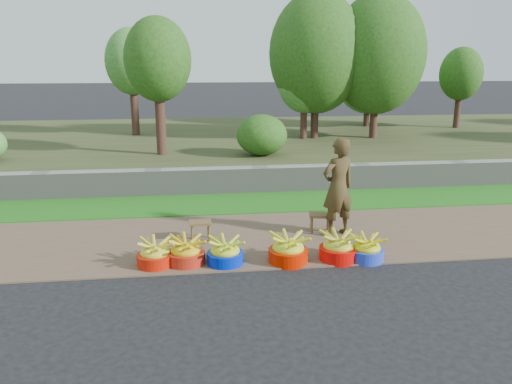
{
  "coord_description": "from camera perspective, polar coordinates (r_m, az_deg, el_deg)",
  "views": [
    {
      "loc": [
        -1.37,
        -6.12,
        2.72
      ],
      "look_at": [
        -0.43,
        1.3,
        0.75
      ],
      "focal_mm": 35.0,
      "sensor_mm": 36.0,
      "label": 1
    }
  ],
  "objects": [
    {
      "name": "ground_plane",
      "position": [
        6.83,
        5.02,
        -8.76
      ],
      "size": [
        120.0,
        120.0,
        0.0
      ],
      "primitive_type": "plane",
      "color": "black",
      "rests_on": "ground"
    },
    {
      "name": "basin_c",
      "position": [
        6.9,
        -3.55,
        -6.97
      ],
      "size": [
        0.5,
        0.5,
        0.38
      ],
      "color": "#0121C3",
      "rests_on": "ground"
    },
    {
      "name": "grass_verge",
      "position": [
        9.84,
        1.08,
        -1.15
      ],
      "size": [
        80.0,
        1.5,
        0.04
      ],
      "primitive_type": "cube",
      "color": "#216C18",
      "rests_on": "ground"
    },
    {
      "name": "basin_d",
      "position": [
        6.96,
        3.7,
        -6.64
      ],
      "size": [
        0.55,
        0.55,
        0.41
      ],
      "color": "red",
      "rests_on": "ground"
    },
    {
      "name": "basin_f",
      "position": [
        7.2,
        12.53,
        -6.43
      ],
      "size": [
        0.48,
        0.48,
        0.36
      ],
      "color": "blue",
      "rests_on": "ground"
    },
    {
      "name": "vegetation",
      "position": [
        14.15,
        10.76,
        14.12
      ],
      "size": [
        35.24,
        8.56,
        4.12
      ],
      "color": "#3C241B",
      "rests_on": "earth_bank"
    },
    {
      "name": "basin_a",
      "position": [
        6.97,
        -11.45,
        -7.02
      ],
      "size": [
        0.51,
        0.51,
        0.38
      ],
      "color": "red",
      "rests_on": "ground"
    },
    {
      "name": "basin_e",
      "position": [
        7.13,
        9.39,
        -6.33
      ],
      "size": [
        0.54,
        0.54,
        0.4
      ],
      "color": "red",
      "rests_on": "ground"
    },
    {
      "name": "basin_b",
      "position": [
        6.96,
        -7.99,
        -6.85
      ],
      "size": [
        0.52,
        0.52,
        0.39
      ],
      "color": "#B42312",
      "rests_on": "ground"
    },
    {
      "name": "dirt_shoulder",
      "position": [
        7.97,
        3.15,
        -5.14
      ],
      "size": [
        80.0,
        2.5,
        0.02
      ],
      "primitive_type": "cube",
      "color": "brown",
      "rests_on": "ground"
    },
    {
      "name": "stool_left",
      "position": [
        7.77,
        -6.39,
        -3.79
      ],
      "size": [
        0.35,
        0.27,
        0.3
      ],
      "rotation": [
        0.0,
        0.0,
        0.02
      ],
      "color": "brown",
      "rests_on": "dirt_shoulder"
    },
    {
      "name": "retaining_wall",
      "position": [
        10.59,
        0.43,
        1.43
      ],
      "size": [
        80.0,
        0.35,
        0.55
      ],
      "primitive_type": "cube",
      "color": "gray",
      "rests_on": "ground"
    },
    {
      "name": "stool_right",
      "position": [
        8.14,
        7.34,
        -2.9
      ],
      "size": [
        0.39,
        0.33,
        0.31
      ],
      "rotation": [
        0.0,
        0.0,
        -0.19
      ],
      "color": "brown",
      "rests_on": "dirt_shoulder"
    },
    {
      "name": "vendor_woman",
      "position": [
        7.92,
        9.35,
        0.54
      ],
      "size": [
        0.66,
        0.55,
        1.56
      ],
      "primitive_type": "imported",
      "rotation": [
        0.0,
        0.0,
        3.49
      ],
      "color": "black",
      "rests_on": "dirt_shoulder"
    },
    {
      "name": "earth_bank",
      "position": [
        15.38,
        -1.99,
        5.52
      ],
      "size": [
        80.0,
        10.0,
        0.5
      ],
      "primitive_type": "cube",
      "color": "#3A4121",
      "rests_on": "ground"
    }
  ]
}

